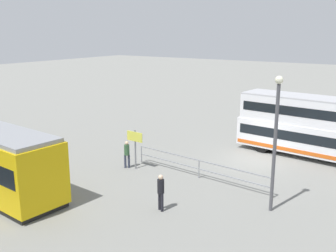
{
  "coord_description": "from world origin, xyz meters",
  "views": [
    {
      "loc": [
        -8.68,
        22.89,
        8.12
      ],
      "look_at": [
        4.49,
        3.19,
        2.35
      ],
      "focal_mm": 42.03,
      "sensor_mm": 36.0,
      "label": 1
    }
  ],
  "objects": [
    {
      "name": "ground_plane",
      "position": [
        0.0,
        0.0,
        0.0
      ],
      "size": [
        160.0,
        160.0,
        0.0
      ],
      "primitive_type": "plane",
      "color": "gray"
    },
    {
      "name": "double_decker_bus",
      "position": [
        -2.92,
        -2.87,
        2.03
      ],
      "size": [
        10.22,
        3.49,
        3.98
      ],
      "color": "white",
      "rests_on": "ground"
    },
    {
      "name": "pedestrian_near_railing",
      "position": [
        5.95,
        5.47,
        0.96
      ],
      "size": [
        0.44,
        0.44,
        1.67
      ],
      "color": "#33384C",
      "rests_on": "ground"
    },
    {
      "name": "pedestrian_crossing",
      "position": [
        0.92,
        9.12,
        1.01
      ],
      "size": [
        0.42,
        0.42,
        1.75
      ],
      "color": "black",
      "rests_on": "ground"
    },
    {
      "name": "pedestrian_railing",
      "position": [
        1.48,
        4.56,
        0.75
      ],
      "size": [
        8.82,
        0.87,
        1.08
      ],
      "color": "gray",
      "rests_on": "ground"
    },
    {
      "name": "info_sign",
      "position": [
        5.44,
        5.31,
        1.67
      ],
      "size": [
        1.16,
        0.15,
        2.4
      ],
      "color": "slate",
      "rests_on": "ground"
    },
    {
      "name": "street_lamp",
      "position": [
        -3.31,
        6.29,
        3.69
      ],
      "size": [
        0.36,
        0.36,
        6.24
      ],
      "color": "#4C4C51",
      "rests_on": "ground"
    }
  ]
}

